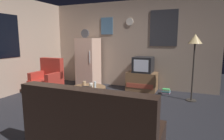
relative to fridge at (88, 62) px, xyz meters
The scene contains 14 objects.
ground_plane 2.41m from the fridge, 60.45° to the right, with size 12.00×12.00×0.00m, color #232328.
wall_with_art 1.34m from the fridge, 21.81° to the left, with size 5.20×0.12×2.60m.
fridge is the anchor object (origin of this frame).
tv_stand 1.77m from the fridge, ahead, with size 0.84×0.53×0.53m.
crt_tv 1.73m from the fridge, ahead, with size 0.54×0.51×0.44m.
standing_lamp 3.12m from the fridge, ahead, with size 0.32×0.32×1.59m.
coffee_table 2.12m from the fridge, 60.07° to the right, with size 0.72×0.72×0.47m.
wine_glass 2.23m from the fridge, 56.80° to the right, with size 0.05×0.05×0.15m, color silver.
mug_ceramic_white 2.11m from the fridge, 58.77° to the right, with size 0.08×0.08×0.09m, color silver.
mug_ceramic_tan 1.92m from the fridge, 62.91° to the right, with size 0.08×0.08×0.09m, color tan.
remote_control 2.09m from the fridge, 61.96° to the right, with size 0.15×0.04×0.02m, color black.
armchair 1.41m from the fridge, 115.24° to the right, with size 0.68×0.68×0.96m.
couch 3.75m from the fridge, 59.20° to the right, with size 1.70×0.80×0.92m.
book_stack 2.50m from the fridge, ahead, with size 0.21×0.17×0.15m.
Camera 1 is at (1.91, -3.27, 1.48)m, focal length 31.03 mm.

